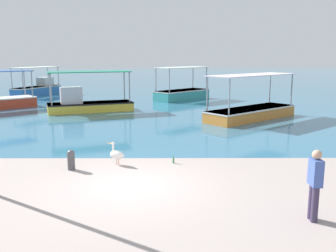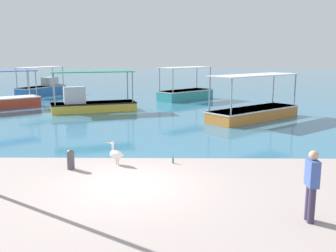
% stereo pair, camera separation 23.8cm
% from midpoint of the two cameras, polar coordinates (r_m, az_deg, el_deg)
% --- Properties ---
extents(ground, '(120.00, 120.00, 0.00)m').
position_cam_midpoint_polar(ground, '(11.21, -5.17, -9.05)').
color(ground, '#A2938E').
extents(harbor_water, '(110.00, 90.00, 0.00)m').
position_cam_midpoint_polar(harbor_water, '(58.61, -0.41, 7.14)').
color(harbor_water, teal).
rests_on(harbor_water, ground).
extents(fishing_boat_center, '(5.90, 3.59, 2.69)m').
position_cam_midpoint_polar(fishing_boat_center, '(25.84, -11.55, 3.58)').
color(fishing_boat_center, yellow).
rests_on(fishing_boat_center, harbor_water).
extents(fishing_boat_outer, '(4.90, 4.56, 2.65)m').
position_cam_midpoint_polar(fishing_boat_outer, '(29.43, -23.64, 3.58)').
color(fishing_boat_outer, '#C23B26').
rests_on(fishing_boat_outer, harbor_water).
extents(fishing_boat_near_left, '(4.96, 4.80, 2.75)m').
position_cam_midpoint_polar(fishing_boat_near_left, '(32.04, 2.90, 5.05)').
color(fishing_boat_near_left, teal).
rests_on(fishing_boat_near_left, harbor_water).
extents(fishing_boat_far_left, '(3.57, 5.43, 2.64)m').
position_cam_midpoint_polar(fishing_boat_far_left, '(37.75, -18.38, 5.52)').
color(fishing_boat_far_left, '#2D69B2').
rests_on(fishing_boat_far_left, harbor_water).
extents(fishing_boat_near_right, '(6.16, 5.60, 2.65)m').
position_cam_midpoint_polar(fishing_boat_near_right, '(22.83, 13.24, 2.29)').
color(fishing_boat_near_right, orange).
rests_on(fishing_boat_near_right, harbor_water).
extents(pelican, '(0.73, 0.54, 0.80)m').
position_cam_midpoint_polar(pelican, '(13.23, -7.37, -4.27)').
color(pelican, '#E0997A').
rests_on(pelican, ground).
extents(mooring_bollard, '(0.26, 0.26, 0.68)m').
position_cam_midpoint_polar(mooring_bollard, '(12.98, -14.11, -4.85)').
color(mooring_bollard, '#47474C').
rests_on(mooring_bollard, ground).
extents(fisherman_standing, '(0.22, 0.40, 1.69)m').
position_cam_midpoint_polar(fisherman_standing, '(9.26, 21.73, -8.20)').
color(fisherman_standing, '#382F4A').
rests_on(fisherman_standing, ground).
extents(glass_bottle, '(0.07, 0.07, 0.27)m').
position_cam_midpoint_polar(glass_bottle, '(13.34, 1.28, -5.24)').
color(glass_bottle, '#3F7F4C').
rests_on(glass_bottle, ground).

